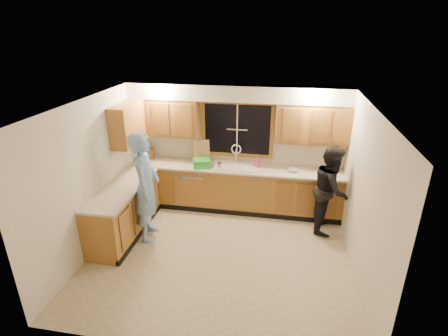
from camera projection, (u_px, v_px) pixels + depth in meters
The scene contains 26 objects.
floor at pixel (220, 254), 5.79m from camera, with size 4.20×4.20×0.00m, color #B9AE8E.
ceiling at pixel (219, 105), 4.83m from camera, with size 4.20×4.20×0.00m, color silver.
wall_back at pixel (237, 146), 7.04m from camera, with size 4.20×4.20×0.00m, color silver.
wall_left at pixel (92, 176), 5.65m from camera, with size 3.80×3.80×0.00m, color silver.
wall_right at pixel (364, 197), 4.97m from camera, with size 3.80×3.80×0.00m, color silver.
base_cabinets_back at pixel (234, 189), 7.08m from camera, with size 4.20×0.60×0.88m, color #A66E30.
base_cabinets_left at pixel (124, 211), 6.23m from camera, with size 0.60×1.90×0.88m, color #A66E30.
countertop_back at pixel (234, 168), 6.89m from camera, with size 4.20×0.63×0.04m, color beige.
countertop_left at pixel (122, 188), 6.06m from camera, with size 0.63×1.90×0.04m, color beige.
upper_cabinets_left at pixel (165, 117), 6.90m from camera, with size 1.35×0.33×0.75m, color #A66E30.
upper_cabinets_right at pixel (313, 124), 6.44m from camera, with size 1.35×0.33×0.75m, color #A66E30.
upper_cabinets_return at pixel (127, 124), 6.42m from camera, with size 0.33×0.90×0.75m, color #A66E30.
soffit at pixel (236, 93), 6.46m from camera, with size 4.20×0.35×0.30m, color white.
window_frame at pixel (237, 129), 6.89m from camera, with size 1.44×0.03×1.14m.
sink at pixel (235, 169), 6.92m from camera, with size 0.86×0.52×0.57m.
dishwasher at pixel (194, 187), 7.22m from camera, with size 0.60×0.56×0.82m, color silver.
stove at pixel (109, 228), 5.71m from camera, with size 0.58×0.75×0.90m, color silver.
man at pixel (146, 187), 5.93m from camera, with size 0.71×0.46×1.94m, color #7AAAE6.
woman at pixel (331, 189), 6.21m from camera, with size 0.78×0.61×1.61m, color black.
knife_block at pixel (151, 153), 7.29m from camera, with size 0.12×0.10×0.21m, color #925F28.
cutting_board at pixel (202, 151), 7.11m from camera, with size 0.33×0.02×0.44m, color tan.
dish_crate at pixel (202, 163), 6.88m from camera, with size 0.33×0.31×0.15m, color green.
soap_bottle at pixel (258, 162), 6.84m from camera, with size 0.10×0.10×0.21m, color #DE5485.
bowl at pixel (293, 170), 6.67m from camera, with size 0.19×0.19×0.05m, color silver.
can_left at pixel (219, 165), 6.85m from camera, with size 0.06×0.06×0.11m, color beige.
can_right at pixel (220, 166), 6.74m from camera, with size 0.07×0.07×0.13m, color beige.
Camera 1 is at (0.92, -4.71, 3.55)m, focal length 28.00 mm.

